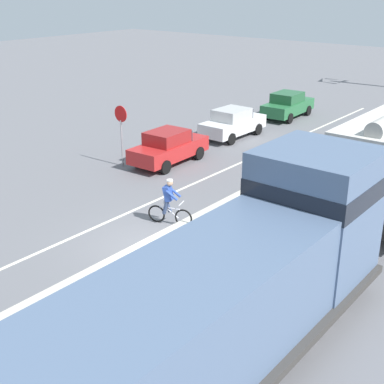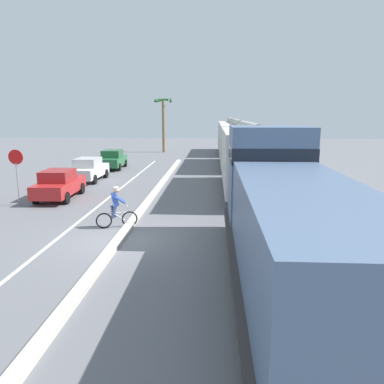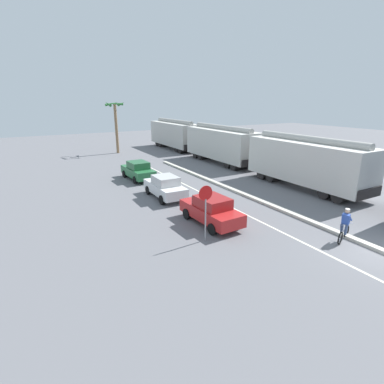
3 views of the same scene
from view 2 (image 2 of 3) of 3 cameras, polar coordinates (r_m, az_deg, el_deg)
name	(u,v)px [view 2 (image 2 of 3)]	position (r m, az deg, el deg)	size (l,w,h in m)	color
ground_plane	(120,240)	(14.39, -10.94, -7.19)	(120.00, 120.00, 0.00)	slate
median_curb	(148,201)	(20.01, -6.78, -1.42)	(0.36, 36.00, 0.16)	beige
lane_stripe	(103,202)	(20.58, -13.37, -1.51)	(0.14, 36.00, 0.01)	silver
locomotive	(285,218)	(10.71, 14.03, -3.89)	(3.10, 11.61, 4.20)	slate
hopper_car_lead	(247,158)	(22.52, 8.45, 5.17)	(2.90, 10.60, 4.18)	silver
hopper_car_middle	(236,143)	(34.04, 6.75, 7.42)	(2.90, 10.60, 4.18)	beige
hopper_car_trailing	(231,136)	(45.60, 5.91, 8.53)	(2.90, 10.60, 4.18)	beige
parked_car_red	(59,184)	(21.99, -19.59, 1.13)	(1.96, 4.26, 1.62)	red
parked_car_white	(89,169)	(27.32, -15.48, 3.35)	(1.88, 4.22, 1.62)	silver
parked_car_green	(113,159)	(32.92, -11.99, 4.89)	(1.96, 4.26, 1.62)	#286B3D
cyclist	(116,208)	(15.72, -11.51, -2.47)	(1.64, 0.66, 1.71)	black
stop_sign	(16,166)	(20.97, -25.18, 3.54)	(0.76, 0.08, 2.88)	gray
palm_tree_near	(163,114)	(46.50, -4.42, 11.80)	(2.31, 2.32, 6.69)	#846647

